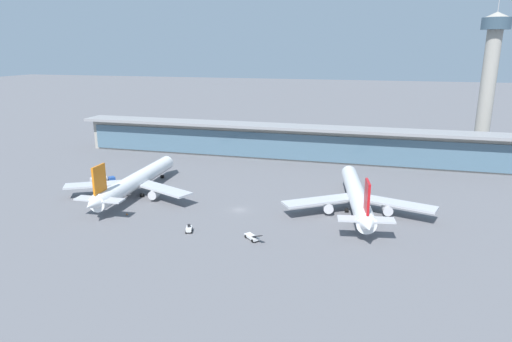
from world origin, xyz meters
TOP-DOWN VIEW (x-y plane):
  - ground_plane at (0.00, 0.00)m, footprint 1200.00×1200.00m
  - airliner_left_stand at (-37.51, 4.56)m, footprint 44.81×58.27m
  - airliner_centre_stand at (34.32, 8.49)m, footprint 44.28×58.15m
  - service_truck_near_nose_blue at (-56.34, 13.04)m, footprint 7.20×8.07m
  - service_truck_under_wing_white at (-7.82, -19.79)m, footprint 2.51×3.25m
  - service_truck_mid_apron_white at (9.90, -20.23)m, footprint 5.95×5.56m
  - terminal_building at (0.00, 68.32)m, footprint 192.42×12.80m
  - control_tower at (85.01, 99.93)m, footprint 12.00×12.00m
  - safety_cone_alpha at (-30.66, -12.83)m, footprint 0.62×0.62m

SIDE VIEW (x-z plane):
  - ground_plane at x=0.00m, z-range 0.00..0.00m
  - safety_cone_alpha at x=-30.66m, z-range -0.03..0.67m
  - service_truck_mid_apron_white at x=9.90m, z-range -0.54..2.16m
  - service_truck_under_wing_white at x=-7.82m, z-range -0.15..1.90m
  - service_truck_near_nose_blue at x=-56.34m, z-range 0.23..3.18m
  - airliner_left_stand at x=-37.51m, z-range -2.87..12.65m
  - airliner_centre_stand at x=34.32m, z-range -2.87..12.65m
  - terminal_building at x=0.00m, z-range 0.27..15.47m
  - control_tower at x=85.01m, z-range 3.13..70.75m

